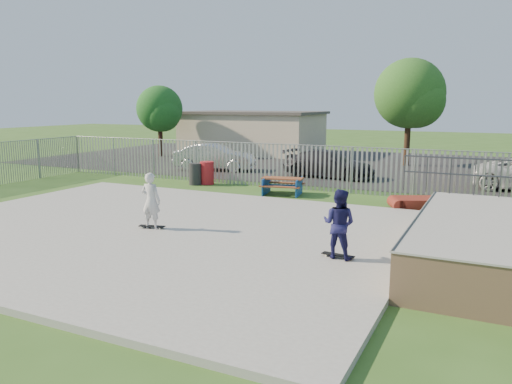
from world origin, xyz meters
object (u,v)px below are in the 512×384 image
at_px(skater_navy, 339,224).
at_px(skater_white, 151,201).
at_px(picnic_table, 282,186).
at_px(tree_mid, 410,94).
at_px(trash_bin_red, 207,173).
at_px(car_dark, 329,164).
at_px(tree_left, 160,109).
at_px(car_silver, 215,157).
at_px(funbox, 426,204).
at_px(trash_bin_grey, 195,174).

height_order(skater_navy, skater_white, same).
xyz_separation_m(picnic_table, tree_mid, (3.05, 12.44, 4.01)).
bearing_deg(trash_bin_red, car_dark, 45.61).
height_order(tree_left, tree_mid, tree_mid).
bearing_deg(car_silver, car_dark, -102.07).
height_order(funbox, trash_bin_red, trash_bin_red).
height_order(car_silver, tree_mid, tree_mid).
bearing_deg(skater_white, car_silver, -70.84).
bearing_deg(skater_white, funbox, -138.05).
distance_m(funbox, car_dark, 8.31).
relative_size(trash_bin_grey, tree_left, 0.20).
xyz_separation_m(car_dark, tree_left, (-14.17, 4.71, 2.69)).
distance_m(funbox, trash_bin_grey, 10.67).
relative_size(funbox, car_dark, 0.50).
bearing_deg(skater_navy, funbox, -92.51).
bearing_deg(trash_bin_grey, trash_bin_red, 38.14).
xyz_separation_m(picnic_table, car_silver, (-6.47, 5.35, 0.41)).
bearing_deg(picnic_table, trash_bin_grey, 162.93).
relative_size(picnic_table, trash_bin_grey, 1.89).
relative_size(trash_bin_grey, tree_mid, 0.16).
relative_size(trash_bin_red, trash_bin_grey, 1.07).
bearing_deg(skater_navy, trash_bin_grey, -36.05).
height_order(trash_bin_grey, tree_left, tree_left).
xyz_separation_m(car_dark, skater_navy, (4.54, -13.52, 0.27)).
height_order(funbox, trash_bin_grey, trash_bin_grey).
height_order(trash_bin_grey, skater_navy, skater_navy).
relative_size(picnic_table, tree_mid, 0.30).
distance_m(trash_bin_red, car_dark, 6.51).
bearing_deg(trash_bin_red, trash_bin_grey, -141.86).
bearing_deg(picnic_table, tree_mid, 66.18).
bearing_deg(picnic_table, tree_left, 133.46).
distance_m(funbox, skater_navy, 7.54).
distance_m(picnic_table, trash_bin_red, 4.39).
distance_m(funbox, trash_bin_red, 10.28).
xyz_separation_m(tree_mid, skater_white, (-4.06, -20.02, -3.39)).
relative_size(tree_mid, skater_white, 3.88).
bearing_deg(skater_white, trash_bin_red, -72.67).
xyz_separation_m(trash_bin_red, tree_left, (-9.62, 9.36, 2.87)).
relative_size(funbox, tree_mid, 0.37).
bearing_deg(car_dark, funbox, -131.77).
height_order(trash_bin_red, skater_navy, skater_navy).
height_order(picnic_table, skater_navy, skater_navy).
distance_m(trash_bin_grey, car_silver, 5.08).
bearing_deg(car_dark, trash_bin_grey, 140.57).
xyz_separation_m(funbox, skater_navy, (-1.08, -7.42, 0.77)).
xyz_separation_m(funbox, trash_bin_red, (-10.17, 1.45, 0.33)).
distance_m(tree_mid, skater_navy, 20.74).
bearing_deg(trash_bin_grey, skater_navy, -41.82).
bearing_deg(trash_bin_grey, car_silver, 110.11).
bearing_deg(car_dark, tree_mid, -16.54).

